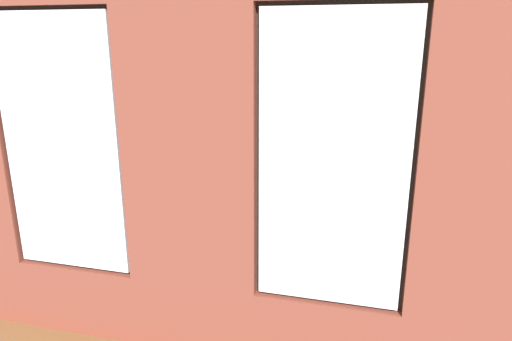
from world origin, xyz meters
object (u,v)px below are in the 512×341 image
Objects in this scene: couch_by_window at (235,274)px; tv_flatscreen at (79,137)px; couch_left at (497,230)px; potted_plant_foreground_right at (141,138)px; cup_ceramic at (257,204)px; potted_plant_by_left_couch at (443,187)px; remote_gray at (250,203)px; coffee_table at (251,208)px; media_console at (83,180)px; remote_silver at (238,200)px; potted_plant_corner_near_left at (481,150)px; potted_plant_near_tv at (73,173)px; potted_plant_mid_room_small at (323,189)px; remote_black at (286,203)px; candle_jar at (213,200)px.

tv_flatscreen is at bearing -35.89° from couch_by_window.
potted_plant_foreground_right is at bearing -108.66° from couch_left.
potted_plant_by_left_couch is at bearing -143.83° from cup_ceramic.
potted_plant_by_left_couch is 5.03m from potted_plant_foreground_right.
cup_ceramic is 0.57× the size of remote_gray.
couch_left is 2.82m from coffee_table.
remote_gray is 0.17× the size of media_console.
coffee_table is 1.49× the size of media_console.
media_console reaches higher than remote_silver.
potted_plant_foreground_right is at bearing -103.02° from media_console.
coffee_table is 1.08× the size of potted_plant_corner_near_left.
couch_by_window is at bearing 96.31° from cup_ceramic.
potted_plant_near_tv is (2.33, 0.19, 0.33)m from coffee_table.
couch_by_window is at bearing 55.32° from potted_plant_by_left_couch.
tv_flatscreen is (2.69, -0.66, 0.52)m from remote_silver.
couch_by_window is 1.39× the size of coffee_table.
potted_plant_mid_room_small is 1.72m from potted_plant_by_left_couch.
potted_plant_near_tv is at bearing 4.69° from coffee_table.
potted_plant_foreground_right is (2.84, -3.60, 0.36)m from couch_by_window.
remote_silver is at bearing -33.23° from cup_ceramic.
couch_left is at bearing 174.10° from tv_flatscreen.
couch_left reaches higher than potted_plant_by_left_couch.
potted_plant_near_tv reaches higher than remote_black.
candle_jar is 1.71m from potted_plant_mid_room_small.
couch_by_window is at bearing -102.15° from remote_silver.
couch_left is 3.29m from candle_jar.
candle_jar is 0.47m from remote_gray.
candle_jar reaches higher than remote_black.
couch_by_window is 1.83× the size of tv_flatscreen.
remote_gray is 2.89m from potted_plant_by_left_couch.
couch_by_window is 2.95m from potted_plant_near_tv.
coffee_table is at bearing 141.16° from potted_plant_foreground_right.
media_console is (3.29, -0.62, -0.16)m from remote_black.
remote_gray is 3.31m from potted_plant_foreground_right.
tv_flatscreen is 2.09× the size of potted_plant_by_left_couch.
potted_plant_foreground_right is (2.69, -2.18, 0.21)m from cup_ceramic.
potted_plant_foreground_right is (-0.31, -1.32, 0.41)m from media_console.
remote_black is 0.60m from remote_silver.
potted_plant_near_tv is at bearing -27.22° from couch_by_window.
couch_by_window is at bearing 116.91° from candle_jar.
couch_left is at bearing -176.68° from coffee_table.
candle_jar is 0.90m from remote_black.
potted_plant_mid_room_small reaches higher than coffee_table.
remote_silver is 2.82m from tv_flatscreen.
remote_gray is at bearing -53.43° from remote_silver.
potted_plant_corner_near_left reaches higher than couch_by_window.
coffee_table is 2.76× the size of potted_plant_by_left_couch.
media_console is 1.99× the size of potted_plant_mid_room_small.
couch_by_window is 12.25× the size of remote_silver.
tv_flatscreen is at bearing 76.95° from potted_plant_foreground_right.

